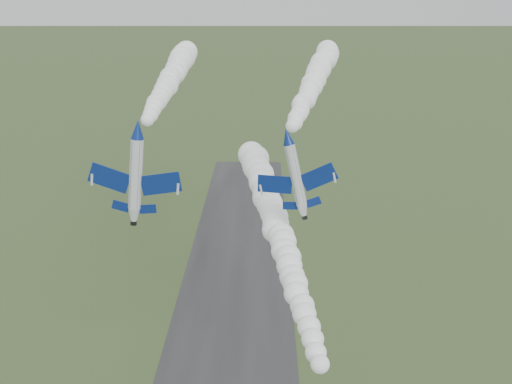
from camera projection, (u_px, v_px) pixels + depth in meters
smoke_trail_jet_lead at (276, 226)px, 77.58m from camera, size 15.29×59.56×4.81m
jet_pair_left at (137, 129)px, 70.39m from camera, size 11.62×14.08×3.54m
smoke_trail_jet_pair_left at (171, 77)px, 105.63m from camera, size 5.74×68.21×5.24m
jet_pair_right at (287, 136)px, 69.28m from camera, size 9.94×12.06×3.51m
smoke_trail_jet_pair_right at (315, 80)px, 100.31m from camera, size 13.89×62.70×4.92m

